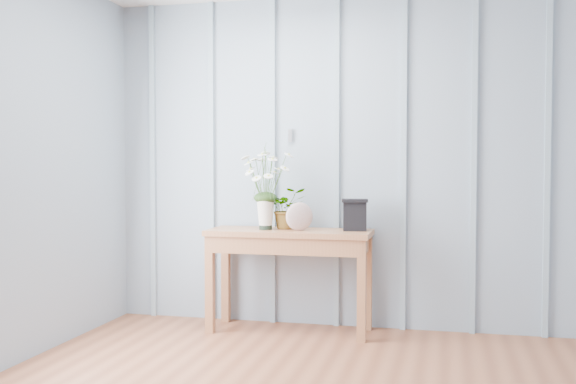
% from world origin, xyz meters
% --- Properties ---
extents(room_shell, '(4.00, 4.50, 2.50)m').
position_xyz_m(room_shell, '(-0.00, 0.92, 1.99)').
color(room_shell, '#90A1B3').
rests_on(room_shell, ground).
extents(sideboard, '(1.20, 0.45, 0.75)m').
position_xyz_m(sideboard, '(-0.56, 1.99, 0.64)').
color(sideboard, '#985E3A').
rests_on(sideboard, ground).
extents(daisy_vase, '(0.43, 0.33, 0.60)m').
position_xyz_m(daisy_vase, '(-0.74, 1.97, 1.13)').
color(daisy_vase, black).
rests_on(daisy_vase, sideboard).
extents(spider_plant, '(0.35, 0.33, 0.31)m').
position_xyz_m(spider_plant, '(-0.59, 2.07, 0.90)').
color(spider_plant, '#1B3713').
rests_on(spider_plant, sideboard).
extents(felt_disc_vessel, '(0.21, 0.16, 0.21)m').
position_xyz_m(felt_disc_vessel, '(-0.47, 1.94, 0.85)').
color(felt_disc_vessel, '#935963').
rests_on(felt_disc_vessel, sideboard).
extents(carved_box, '(0.21, 0.17, 0.23)m').
position_xyz_m(carved_box, '(-0.08, 2.04, 0.87)').
color(carved_box, black).
rests_on(carved_box, sideboard).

